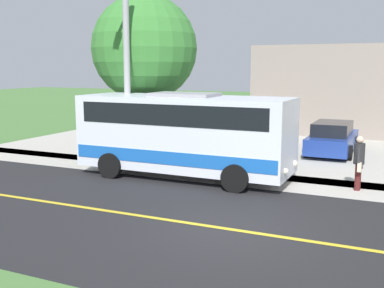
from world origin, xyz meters
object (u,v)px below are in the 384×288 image
at_px(pedestrian_with_bags, 359,161).
at_px(tree_curbside, 144,49).
at_px(parked_car_near, 332,139).
at_px(shuttle_bus_front, 184,131).
at_px(street_light_pole, 125,66).

height_order(pedestrian_with_bags, tree_curbside, tree_curbside).
height_order(parked_car_near, tree_curbside, tree_curbside).
distance_m(shuttle_bus_front, tree_curbside, 5.28).
relative_size(pedestrian_with_bags, tree_curbside, 0.25).
xyz_separation_m(parked_car_near, tree_curbside, (4.06, -7.33, 3.96)).
distance_m(pedestrian_with_bags, parked_car_near, 6.46).
bearing_deg(street_light_pole, tree_curbside, -166.18).
distance_m(pedestrian_with_bags, tree_curbside, 10.01).
bearing_deg(street_light_pole, shuttle_bus_front, 82.43).
xyz_separation_m(shuttle_bus_front, pedestrian_with_bags, (-0.73, 5.79, -0.71)).
xyz_separation_m(street_light_pole, parked_car_near, (-6.60, 6.71, -3.21)).
bearing_deg(pedestrian_with_bags, shuttle_bus_front, -82.83).
height_order(shuttle_bus_front, tree_curbside, tree_curbside).
xyz_separation_m(pedestrian_with_bags, tree_curbside, (-2.16, -9.04, 3.71)).
relative_size(street_light_pole, tree_curbside, 1.01).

